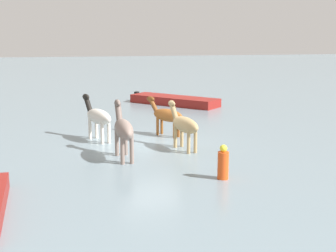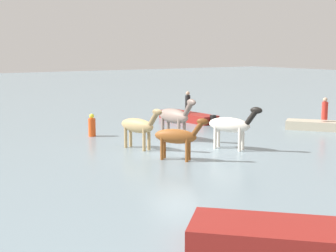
{
  "view_description": "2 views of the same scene",
  "coord_description": "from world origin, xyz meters",
  "px_view_note": "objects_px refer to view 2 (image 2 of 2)",
  "views": [
    {
      "loc": [
        19.39,
        -2.93,
        4.72
      ],
      "look_at": [
        0.99,
        0.64,
        0.94
      ],
      "focal_mm": 50.66,
      "sensor_mm": 36.0,
      "label": 1
    },
    {
      "loc": [
        -17.0,
        11.72,
        4.38
      ],
      "look_at": [
        0.14,
        0.44,
        1.1
      ],
      "focal_mm": 52.41,
      "sensor_mm": 36.0,
      "label": 2
    }
  ],
  "objects_px": {
    "horse_dun_straggler": "(231,125)",
    "boat_launch_far": "(188,118)",
    "boat_dinghy_port": "(329,243)",
    "person_helmsman_aft": "(325,109)",
    "boat_motor_center": "(328,127)",
    "person_boatman_standing": "(188,102)",
    "horse_dark_mare": "(175,116)",
    "buoy_channel_marker": "(92,126)",
    "horse_gray_outer": "(138,126)",
    "horse_chestnut_trailing": "(177,137)"
  },
  "relations": [
    {
      "from": "horse_dun_straggler",
      "to": "boat_launch_far",
      "type": "bearing_deg",
      "value": 132.58
    },
    {
      "from": "boat_dinghy_port",
      "to": "person_helmsman_aft",
      "type": "bearing_deg",
      "value": -95.13
    },
    {
      "from": "boat_motor_center",
      "to": "person_boatman_standing",
      "type": "bearing_deg",
      "value": -7.1
    },
    {
      "from": "horse_dark_mare",
      "to": "person_boatman_standing",
      "type": "xyz_separation_m",
      "value": [
        4.93,
        -4.3,
        -0.02
      ]
    },
    {
      "from": "boat_motor_center",
      "to": "buoy_channel_marker",
      "type": "bearing_deg",
      "value": 27.93
    },
    {
      "from": "horse_gray_outer",
      "to": "person_boatman_standing",
      "type": "bearing_deg",
      "value": 115.06
    },
    {
      "from": "horse_dark_mare",
      "to": "boat_dinghy_port",
      "type": "relative_size",
      "value": 0.49
    },
    {
      "from": "horse_dun_straggler",
      "to": "horse_chestnut_trailing",
      "type": "bearing_deg",
      "value": -106.02
    },
    {
      "from": "boat_motor_center",
      "to": "boat_launch_far",
      "type": "height_order",
      "value": "boat_launch_far"
    },
    {
      "from": "horse_dark_mare",
      "to": "person_boatman_standing",
      "type": "height_order",
      "value": "horse_dark_mare"
    },
    {
      "from": "horse_dark_mare",
      "to": "boat_dinghy_port",
      "type": "height_order",
      "value": "horse_dark_mare"
    },
    {
      "from": "horse_dun_straggler",
      "to": "horse_gray_outer",
      "type": "xyz_separation_m",
      "value": [
        2.26,
        3.32,
        -0.04
      ]
    },
    {
      "from": "person_helmsman_aft",
      "to": "buoy_channel_marker",
      "type": "bearing_deg",
      "value": 65.25
    },
    {
      "from": "boat_motor_center",
      "to": "boat_launch_far",
      "type": "bearing_deg",
      "value": -6.12
    },
    {
      "from": "boat_motor_center",
      "to": "horse_dark_mare",
      "type": "bearing_deg",
      "value": 38.17
    },
    {
      "from": "horse_dun_straggler",
      "to": "boat_motor_center",
      "type": "height_order",
      "value": "horse_dun_straggler"
    },
    {
      "from": "boat_launch_far",
      "to": "person_helmsman_aft",
      "type": "relative_size",
      "value": 3.83
    },
    {
      "from": "horse_chestnut_trailing",
      "to": "person_helmsman_aft",
      "type": "height_order",
      "value": "person_helmsman_aft"
    },
    {
      "from": "horse_chestnut_trailing",
      "to": "boat_dinghy_port",
      "type": "bearing_deg",
      "value": -50.27
    },
    {
      "from": "horse_dun_straggler",
      "to": "person_boatman_standing",
      "type": "relative_size",
      "value": 2.04
    },
    {
      "from": "horse_chestnut_trailing",
      "to": "person_helmsman_aft",
      "type": "bearing_deg",
      "value": 61.79
    },
    {
      "from": "horse_chestnut_trailing",
      "to": "horse_dun_straggler",
      "type": "height_order",
      "value": "horse_dun_straggler"
    },
    {
      "from": "horse_chestnut_trailing",
      "to": "boat_dinghy_port",
      "type": "distance_m",
      "value": 9.35
    },
    {
      "from": "horse_chestnut_trailing",
      "to": "boat_dinghy_port",
      "type": "height_order",
      "value": "horse_chestnut_trailing"
    },
    {
      "from": "horse_dun_straggler",
      "to": "boat_dinghy_port",
      "type": "distance_m",
      "value": 10.92
    },
    {
      "from": "boat_dinghy_port",
      "to": "buoy_channel_marker",
      "type": "xyz_separation_m",
      "value": [
        15.76,
        -1.64,
        0.32
      ]
    },
    {
      "from": "person_helmsman_aft",
      "to": "boat_dinghy_port",
      "type": "bearing_deg",
      "value": 129.52
    },
    {
      "from": "horse_chestnut_trailing",
      "to": "boat_dinghy_port",
      "type": "relative_size",
      "value": 0.36
    },
    {
      "from": "horse_dark_mare",
      "to": "horse_dun_straggler",
      "type": "bearing_deg",
      "value": 9.58
    },
    {
      "from": "horse_dark_mare",
      "to": "boat_motor_center",
      "type": "xyz_separation_m",
      "value": [
        -2.22,
        -8.42,
        -0.98
      ]
    },
    {
      "from": "boat_motor_center",
      "to": "person_boatman_standing",
      "type": "distance_m",
      "value": 8.31
    },
    {
      "from": "horse_dun_straggler",
      "to": "horse_dark_mare",
      "type": "height_order",
      "value": "horse_dark_mare"
    },
    {
      "from": "horse_dun_straggler",
      "to": "boat_dinghy_port",
      "type": "bearing_deg",
      "value": -53.38
    },
    {
      "from": "horse_dun_straggler",
      "to": "horse_gray_outer",
      "type": "bearing_deg",
      "value": -148.22
    },
    {
      "from": "boat_motor_center",
      "to": "buoy_channel_marker",
      "type": "xyz_separation_m",
      "value": [
        5.29,
        11.33,
        0.35
      ]
    },
    {
      "from": "person_boatman_standing",
      "to": "buoy_channel_marker",
      "type": "relative_size",
      "value": 1.04
    },
    {
      "from": "boat_dinghy_port",
      "to": "person_boatman_standing",
      "type": "bearing_deg",
      "value": -71.34
    },
    {
      "from": "boat_motor_center",
      "to": "boat_dinghy_port",
      "type": "bearing_deg",
      "value": 91.84
    },
    {
      "from": "horse_dun_straggler",
      "to": "boat_launch_far",
      "type": "distance_m",
      "value": 8.73
    },
    {
      "from": "boat_launch_far",
      "to": "person_boatman_standing",
      "type": "bearing_deg",
      "value": -26.75
    },
    {
      "from": "person_helmsman_aft",
      "to": "person_boatman_standing",
      "type": "relative_size",
      "value": 1.0
    },
    {
      "from": "horse_dun_straggler",
      "to": "boat_motor_center",
      "type": "bearing_deg",
      "value": 73.25
    },
    {
      "from": "person_boatman_standing",
      "to": "horse_gray_outer",
      "type": "bearing_deg",
      "value": 130.66
    },
    {
      "from": "horse_dun_straggler",
      "to": "buoy_channel_marker",
      "type": "xyz_separation_m",
      "value": [
        6.27,
        3.69,
        -0.56
      ]
    },
    {
      "from": "person_boatman_standing",
      "to": "buoy_channel_marker",
      "type": "distance_m",
      "value": 7.47
    },
    {
      "from": "horse_dark_mare",
      "to": "boat_motor_center",
      "type": "height_order",
      "value": "horse_dark_mare"
    },
    {
      "from": "boat_launch_far",
      "to": "buoy_channel_marker",
      "type": "relative_size",
      "value": 4.0
    },
    {
      "from": "horse_dun_straggler",
      "to": "boat_motor_center",
      "type": "distance_m",
      "value": 7.75
    },
    {
      "from": "horse_gray_outer",
      "to": "horse_dark_mare",
      "type": "relative_size",
      "value": 0.9
    },
    {
      "from": "boat_dinghy_port",
      "to": "person_boatman_standing",
      "type": "relative_size",
      "value": 4.58
    }
  ]
}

